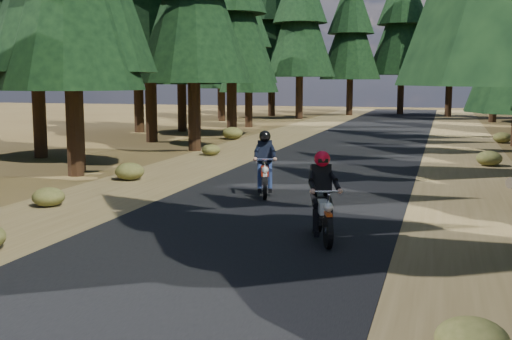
{
  "coord_description": "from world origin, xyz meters",
  "views": [
    {
      "loc": [
        3.77,
        -11.29,
        2.98
      ],
      "look_at": [
        0.0,
        1.5,
        1.1
      ],
      "focal_mm": 45.0,
      "sensor_mm": 36.0,
      "label": 1
    }
  ],
  "objects": [
    {
      "name": "shoulder_l",
      "position": [
        -4.6,
        5.0,
        0.0
      ],
      "size": [
        3.2,
        100.0,
        0.01
      ],
      "primitive_type": "cube",
      "color": "brown",
      "rests_on": "ground"
    },
    {
      "name": "shoulder_r",
      "position": [
        4.6,
        5.0,
        0.0
      ],
      "size": [
        3.2,
        100.0,
        0.01
      ],
      "primitive_type": "cube",
      "color": "brown",
      "rests_on": "ground"
    },
    {
      "name": "road",
      "position": [
        0.0,
        5.0,
        0.01
      ],
      "size": [
        6.0,
        100.0,
        0.01
      ],
      "primitive_type": "cube",
      "color": "black",
      "rests_on": "ground"
    },
    {
      "name": "rider_lead",
      "position": [
        1.66,
        0.27,
        0.56
      ],
      "size": [
        1.15,
        1.94,
        1.66
      ],
      "rotation": [
        0.0,
        0.0,
        3.48
      ],
      "color": "silver",
      "rests_on": "road"
    },
    {
      "name": "ground",
      "position": [
        0.0,
        0.0,
        0.0
      ],
      "size": [
        120.0,
        120.0,
        0.0
      ],
      "primitive_type": "plane",
      "color": "#423217",
      "rests_on": "ground"
    },
    {
      "name": "understory_shrubs",
      "position": [
        1.81,
        7.98,
        0.27
      ],
      "size": [
        14.9,
        29.84,
        0.62
      ],
      "color": "#474C1E",
      "rests_on": "ground"
    },
    {
      "name": "rider_follow",
      "position": [
        -0.64,
        4.47,
        0.56
      ],
      "size": [
        1.06,
        1.95,
        1.67
      ],
      "rotation": [
        0.0,
        0.0,
        3.42
      ],
      "color": "maroon",
      "rests_on": "road"
    }
  ]
}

